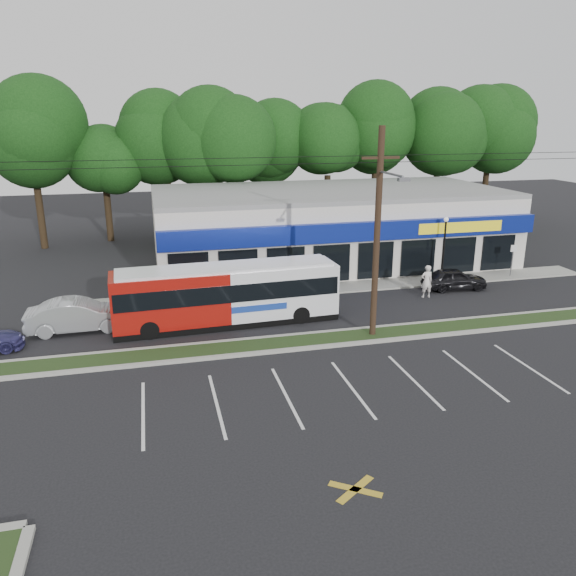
% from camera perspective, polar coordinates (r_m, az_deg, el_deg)
% --- Properties ---
extents(ground, '(120.00, 120.00, 0.00)m').
position_cam_1_polar(ground, '(26.27, 3.28, -6.27)').
color(ground, black).
rests_on(ground, ground).
extents(grass_strip, '(40.00, 1.60, 0.12)m').
position_cam_1_polar(grass_strip, '(27.12, 2.66, -5.34)').
color(grass_strip, '#1B3114').
rests_on(grass_strip, ground).
extents(curb_south, '(40.00, 0.25, 0.14)m').
position_cam_1_polar(curb_south, '(26.37, 3.18, -6.00)').
color(curb_south, '#9E9E93').
rests_on(curb_south, ground).
extents(curb_north, '(40.00, 0.25, 0.14)m').
position_cam_1_polar(curb_north, '(27.87, 2.16, -4.67)').
color(curb_north, '#9E9E93').
rests_on(curb_north, ground).
extents(sidewalk, '(32.00, 2.20, 0.10)m').
position_cam_1_polar(sidewalk, '(35.79, 6.70, 0.18)').
color(sidewalk, '#9E9E93').
rests_on(sidewalk, ground).
extents(strip_mall, '(25.00, 12.55, 5.30)m').
position_cam_1_polar(strip_mall, '(41.67, 4.14, 6.36)').
color(strip_mall, beige).
rests_on(strip_mall, ground).
extents(utility_pole, '(50.00, 2.77, 10.00)m').
position_cam_1_polar(utility_pole, '(26.43, 8.79, 6.02)').
color(utility_pole, black).
rests_on(utility_pole, ground).
extents(lamp_post, '(0.30, 0.30, 4.25)m').
position_cam_1_polar(lamp_post, '(37.47, 15.60, 4.57)').
color(lamp_post, black).
rests_on(lamp_post, ground).
extents(sign_post, '(0.45, 0.10, 2.23)m').
position_cam_1_polar(sign_post, '(40.20, 21.87, 3.15)').
color(sign_post, '#59595E').
rests_on(sign_post, ground).
extents(tree_line, '(46.76, 6.76, 11.83)m').
position_cam_1_polar(tree_line, '(50.31, -1.06, 14.86)').
color(tree_line, black).
rests_on(tree_line, ground).
extents(metrobus, '(11.64, 2.94, 3.11)m').
position_cam_1_polar(metrobus, '(29.08, -6.22, -0.53)').
color(metrobus, '#99110B').
rests_on(metrobus, ground).
extents(car_dark, '(4.09, 1.94, 1.35)m').
position_cam_1_polar(car_dark, '(36.45, 16.53, 0.91)').
color(car_dark, black).
rests_on(car_dark, ground).
extents(car_silver, '(5.03, 1.85, 1.64)m').
position_cam_1_polar(car_silver, '(30.07, -20.53, -2.61)').
color(car_silver, '#989C9F').
rests_on(car_silver, ground).
extents(pedestrian_a, '(0.73, 0.48, 1.98)m').
position_cam_1_polar(pedestrian_a, '(34.29, 13.90, 0.66)').
color(pedestrian_a, white).
rests_on(pedestrian_a, ground).
extents(pedestrian_b, '(0.94, 0.76, 1.82)m').
position_cam_1_polar(pedestrian_b, '(33.38, 2.73, 0.57)').
color(pedestrian_b, beige).
rests_on(pedestrian_b, ground).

